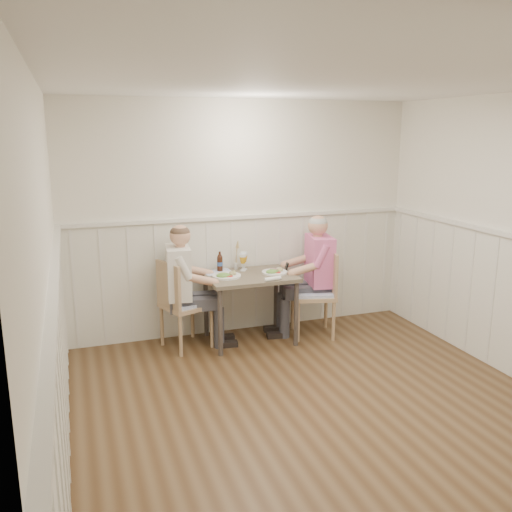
# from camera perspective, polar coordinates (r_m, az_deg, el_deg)

# --- Properties ---
(ground_plane) EXTENTS (4.50, 4.50, 0.00)m
(ground_plane) POSITION_cam_1_polar(r_m,az_deg,el_deg) (4.55, 7.82, -16.85)
(ground_plane) COLOR #493019
(room_shell) EXTENTS (4.04, 4.54, 2.60)m
(room_shell) POSITION_cam_1_polar(r_m,az_deg,el_deg) (4.02, 8.49, 2.30)
(room_shell) COLOR white
(room_shell) RESTS_ON ground
(wainscot) EXTENTS (4.00, 4.49, 1.34)m
(wainscot) POSITION_cam_1_polar(r_m,az_deg,el_deg) (4.83, 4.39, -5.95)
(wainscot) COLOR silver
(wainscot) RESTS_ON ground
(dining_table) EXTENTS (0.94, 0.70, 0.75)m
(dining_table) POSITION_cam_1_polar(r_m,az_deg,el_deg) (5.85, -0.64, -2.92)
(dining_table) COLOR brown
(dining_table) RESTS_ON ground
(chair_right) EXTENTS (0.56, 0.56, 0.97)m
(chair_right) POSITION_cam_1_polar(r_m,az_deg,el_deg) (6.09, 6.58, -3.57)
(chair_right) COLOR #A37A5A
(chair_right) RESTS_ON ground
(chair_left) EXTENTS (0.57, 0.57, 0.95)m
(chair_left) POSITION_cam_1_polar(r_m,az_deg,el_deg) (5.74, -7.89, -4.74)
(chair_left) COLOR #A37A5A
(chair_left) RESTS_ON ground
(man_in_pink) EXTENTS (0.69, 0.49, 1.38)m
(man_in_pink) POSITION_cam_1_polar(r_m,az_deg,el_deg) (6.14, 6.26, -2.92)
(man_in_pink) COLOR #3F3F47
(man_in_pink) RESTS_ON ground
(diner_cream) EXTENTS (0.66, 0.46, 1.35)m
(diner_cream) POSITION_cam_1_polar(r_m,az_deg,el_deg) (5.74, -7.68, -4.23)
(diner_cream) COLOR #3F3F47
(diner_cream) RESTS_ON ground
(plate_man) EXTENTS (0.28, 0.28, 0.07)m
(plate_man) POSITION_cam_1_polar(r_m,az_deg,el_deg) (5.88, 1.92, -1.61)
(plate_man) COLOR white
(plate_man) RESTS_ON dining_table
(plate_diner) EXTENTS (0.31, 0.31, 0.08)m
(plate_diner) POSITION_cam_1_polar(r_m,az_deg,el_deg) (5.73, -3.22, -2.01)
(plate_diner) COLOR white
(plate_diner) RESTS_ON dining_table
(beer_glass_a) EXTENTS (0.08, 0.08, 0.20)m
(beer_glass_a) POSITION_cam_1_polar(r_m,az_deg,el_deg) (6.02, -1.26, -0.20)
(beer_glass_a) COLOR silver
(beer_glass_a) RESTS_ON dining_table
(beer_glass_b) EXTENTS (0.08, 0.08, 0.19)m
(beer_glass_b) POSITION_cam_1_polar(r_m,az_deg,el_deg) (5.96, -1.40, -0.36)
(beer_glass_b) COLOR silver
(beer_glass_b) RESTS_ON dining_table
(beer_bottle) EXTENTS (0.06, 0.06, 0.22)m
(beer_bottle) POSITION_cam_1_polar(r_m,az_deg,el_deg) (5.95, -3.83, -0.70)
(beer_bottle) COLOR #32180E
(beer_bottle) RESTS_ON dining_table
(rolled_napkin) EXTENTS (0.19, 0.06, 0.04)m
(rolled_napkin) POSITION_cam_1_polar(r_m,az_deg,el_deg) (5.59, 1.76, -2.41)
(rolled_napkin) COLOR white
(rolled_napkin) RESTS_ON dining_table
(grass_vase) EXTENTS (0.04, 0.04, 0.34)m
(grass_vase) POSITION_cam_1_polar(r_m,az_deg,el_deg) (6.03, -2.15, 0.01)
(grass_vase) COLOR silver
(grass_vase) RESTS_ON dining_table
(gingham_mat) EXTENTS (0.32, 0.26, 0.01)m
(gingham_mat) POSITION_cam_1_polar(r_m,az_deg,el_deg) (5.93, -4.02, -1.71)
(gingham_mat) COLOR #6F82BE
(gingham_mat) RESTS_ON dining_table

